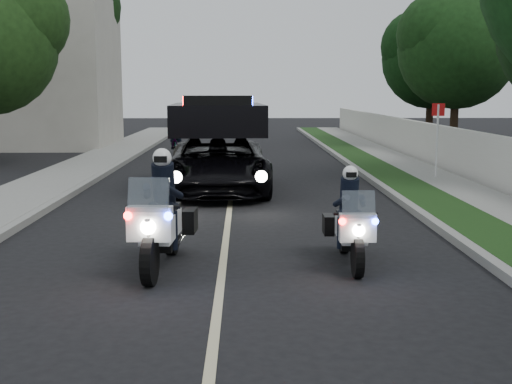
% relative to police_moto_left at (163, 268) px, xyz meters
% --- Properties ---
extents(ground, '(120.00, 120.00, 0.00)m').
position_rel_police_moto_left_xyz_m(ground, '(0.91, -3.83, 0.00)').
color(ground, black).
rests_on(ground, ground).
extents(curb_right, '(0.20, 60.00, 0.15)m').
position_rel_police_moto_left_xyz_m(curb_right, '(5.01, 6.17, 0.07)').
color(curb_right, gray).
rests_on(curb_right, ground).
extents(grass_verge, '(1.20, 60.00, 0.16)m').
position_rel_police_moto_left_xyz_m(grass_verge, '(5.71, 6.17, 0.08)').
color(grass_verge, '#193814').
rests_on(grass_verge, ground).
extents(sidewalk_right, '(1.40, 60.00, 0.16)m').
position_rel_police_moto_left_xyz_m(sidewalk_right, '(7.01, 6.17, 0.08)').
color(sidewalk_right, gray).
rests_on(sidewalk_right, ground).
extents(curb_left, '(0.20, 60.00, 0.15)m').
position_rel_police_moto_left_xyz_m(curb_left, '(-3.19, 6.17, 0.07)').
color(curb_left, gray).
rests_on(curb_left, ground).
extents(sidewalk_left, '(2.00, 60.00, 0.16)m').
position_rel_police_moto_left_xyz_m(sidewalk_left, '(-4.29, 6.17, 0.08)').
color(sidewalk_left, gray).
rests_on(sidewalk_left, ground).
extents(building_far, '(8.00, 6.00, 7.00)m').
position_rel_police_moto_left_xyz_m(building_far, '(-9.09, 22.17, 3.50)').
color(building_far, '#A8A396').
rests_on(building_far, ground).
extents(lane_marking, '(0.12, 50.00, 0.01)m').
position_rel_police_moto_left_xyz_m(lane_marking, '(0.91, 6.17, 0.00)').
color(lane_marking, '#BFB78C').
rests_on(lane_marking, ground).
extents(police_moto_left, '(0.89, 2.19, 1.82)m').
position_rel_police_moto_left_xyz_m(police_moto_left, '(0.00, 0.00, 0.00)').
color(police_moto_left, white).
rests_on(police_moto_left, ground).
extents(police_moto_right, '(0.66, 1.81, 1.53)m').
position_rel_police_moto_left_xyz_m(police_moto_right, '(2.89, 0.20, 0.00)').
color(police_moto_right, silver).
rests_on(police_moto_right, ground).
extents(police_suv, '(2.85, 5.74, 2.74)m').
position_rel_police_moto_left_xyz_m(police_suv, '(0.56, 7.78, 0.00)').
color(police_suv, black).
rests_on(police_suv, ground).
extents(bicycle, '(0.74, 1.88, 0.97)m').
position_rel_police_moto_left_xyz_m(bicycle, '(-1.67, 18.44, 0.00)').
color(bicycle, black).
rests_on(bicycle, ground).
extents(cyclist, '(0.66, 0.46, 1.76)m').
position_rel_police_moto_left_xyz_m(cyclist, '(-1.67, 18.44, 0.00)').
color(cyclist, black).
rests_on(cyclist, ground).
extents(sign_post, '(0.48, 0.48, 2.39)m').
position_rel_police_moto_left_xyz_m(sign_post, '(6.91, 9.47, 0.00)').
color(sign_post, '#A50B16').
rests_on(sign_post, ground).
extents(tree_right_d, '(6.43, 6.43, 8.64)m').
position_rel_police_moto_left_xyz_m(tree_right_d, '(10.60, 19.58, 0.00)').
color(tree_right_d, '#173B13').
rests_on(tree_right_d, ground).
extents(tree_right_e, '(6.41, 6.41, 8.24)m').
position_rel_police_moto_left_xyz_m(tree_right_e, '(10.62, 23.59, 0.00)').
color(tree_right_e, black).
rests_on(tree_right_e, ground).
extents(tree_left_far, '(8.79, 8.79, 11.14)m').
position_rel_police_moto_left_xyz_m(tree_left_far, '(-8.73, 24.08, 0.00)').
color(tree_left_far, black).
rests_on(tree_left_far, ground).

